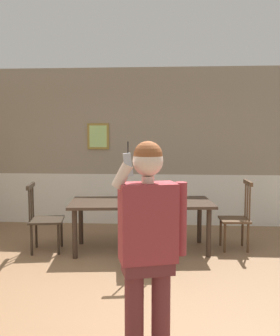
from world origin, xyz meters
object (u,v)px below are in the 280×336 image
Objects in this scene: dining_table at (141,207)px; person_figure at (149,240)px; chair_at_table_head at (237,217)px; chair_by_doorway at (144,232)px; chair_near_window at (44,218)px.

person_figure is at bearing -85.15° from dining_table.
chair_at_table_head is 0.61× the size of person_figure.
chair_at_table_head is at bearing -128.23° from person_figure.
chair_by_doorway is (0.09, -0.82, -0.16)m from dining_table.
chair_at_table_head is 3.13m from person_figure.
chair_near_window is at bearing 147.21° from chair_by_doorway.
chair_near_window is at bearing -73.62° from person_figure.
person_figure is (-1.17, -2.87, 0.48)m from chair_at_table_head.
dining_table is at bearing 86.56° from chair_near_window.
dining_table is 1.27× the size of person_figure.
dining_table is at bearing -101.14° from person_figure.
dining_table is 2.04× the size of chair_by_doorway.
person_figure is (0.15, -1.90, 0.47)m from chair_by_doorway.
chair_at_table_head reaches higher than dining_table.
chair_by_doorway reaches higher than dining_table.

